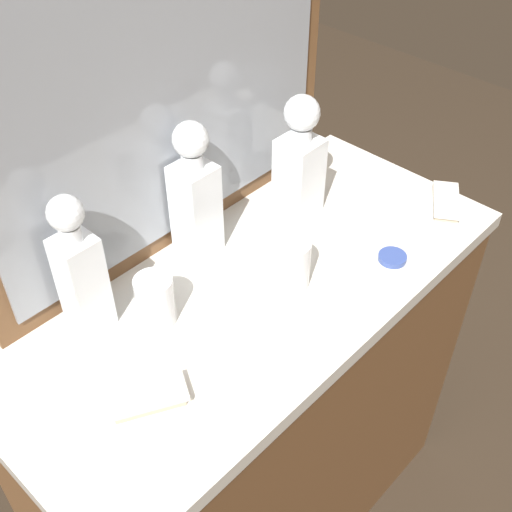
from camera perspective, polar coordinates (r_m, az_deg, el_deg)
name	(u,v)px	position (r m, az deg, el deg)	size (l,w,h in m)	color
dresser	(256,421)	(1.68, 0.00, -14.29)	(1.12, 0.50, 0.96)	brown
dresser_mirror	(165,96)	(1.25, -7.99, 13.73)	(0.88, 0.03, 0.67)	brown
crystal_decanter_rear	(81,277)	(1.20, -15.08, -1.77)	(0.07, 0.07, 0.30)	white
crystal_decanter_far_left	(195,202)	(1.32, -5.41, 4.72)	(0.08, 0.08, 0.31)	white
crystal_decanter_center	(299,167)	(1.44, 3.81, 7.78)	(0.09, 0.09, 0.29)	white
crystal_tumbler_right	(155,302)	(1.23, -8.81, -4.01)	(0.07, 0.07, 0.10)	white
crystal_tumbler_far_left	(288,264)	(1.29, 2.79, -0.73)	(0.09, 0.09, 0.11)	white
silver_brush_front	(148,397)	(1.13, -9.48, -12.12)	(0.15, 0.12, 0.02)	#B7A88C
silver_brush_right	(446,202)	(1.57, 16.31, 4.55)	(0.14, 0.12, 0.02)	#B7A88C
porcelain_dish	(392,258)	(1.39, 11.87, -0.13)	(0.06, 0.06, 0.01)	#33478C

